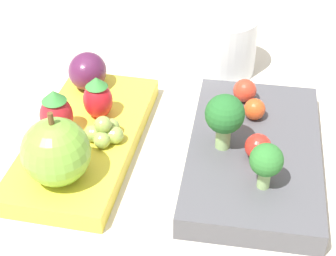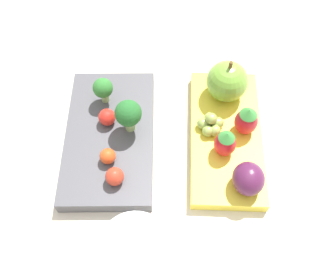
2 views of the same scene
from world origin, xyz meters
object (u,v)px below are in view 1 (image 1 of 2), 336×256
(bento_box_savoury, at_px, (254,154))
(broccoli_floret_0, at_px, (225,118))
(cherry_tomato_2, at_px, (258,147))
(plum, at_px, (87,71))
(bento_box_fruit, at_px, (86,140))
(grape_cluster, at_px, (104,132))
(drinking_cup, at_px, (223,44))
(broccoli_floret_1, at_px, (266,162))
(apple, at_px, (56,152))
(cherry_tomato_0, at_px, (255,109))
(strawberry_0, at_px, (56,113))
(strawberry_1, at_px, (98,98))
(cherry_tomato_1, at_px, (245,91))

(bento_box_savoury, height_order, broccoli_floret_0, broccoli_floret_0)
(cherry_tomato_2, distance_m, plum, 0.21)
(bento_box_fruit, distance_m, grape_cluster, 0.03)
(broccoli_floret_0, height_order, drinking_cup, broccoli_floret_0)
(bento_box_fruit, distance_m, broccoli_floret_1, 0.19)
(bento_box_fruit, bearing_deg, cherry_tomato_2, 81.97)
(grape_cluster, distance_m, drinking_cup, 0.20)
(apple, distance_m, drinking_cup, 0.27)
(cherry_tomato_0, xyz_separation_m, plum, (-0.04, -0.18, 0.00))
(strawberry_0, bearing_deg, broccoli_floret_0, 85.84)
(bento_box_fruit, distance_m, drinking_cup, 0.21)
(bento_box_fruit, bearing_deg, broccoli_floret_1, 70.24)
(strawberry_1, height_order, plum, strawberry_1)
(plum, bearing_deg, strawberry_0, -7.00)
(cherry_tomato_2, bearing_deg, bento_box_fruit, -98.03)
(cherry_tomato_1, relative_size, plum, 0.54)
(strawberry_0, xyz_separation_m, strawberry_1, (-0.03, 0.03, -0.00))
(apple, xyz_separation_m, drinking_cup, (-0.23, 0.13, -0.01))
(broccoli_floret_1, bearing_deg, strawberry_0, -106.40)
(broccoli_floret_1, xyz_separation_m, strawberry_0, (-0.06, -0.20, -0.01))
(strawberry_0, relative_size, drinking_cup, 0.62)
(cherry_tomato_2, bearing_deg, strawberry_0, -95.86)
(broccoli_floret_1, relative_size, grape_cluster, 1.14)
(bento_box_savoury, distance_m, grape_cluster, 0.14)
(bento_box_fruit, distance_m, strawberry_1, 0.04)
(broccoli_floret_0, xyz_separation_m, apple, (0.05, -0.14, -0.01))
(cherry_tomato_0, distance_m, apple, 0.20)
(bento_box_fruit, bearing_deg, strawberry_1, 163.90)
(cherry_tomato_1, xyz_separation_m, plum, (-0.01, -0.17, 0.00))
(cherry_tomato_1, height_order, cherry_tomato_2, same)
(strawberry_1, bearing_deg, cherry_tomato_1, 104.81)
(cherry_tomato_2, bearing_deg, plum, -119.79)
(bento_box_savoury, distance_m, broccoli_floret_0, 0.06)
(strawberry_1, xyz_separation_m, grape_cluster, (0.04, 0.01, -0.01))
(bento_box_fruit, relative_size, cherry_tomato_0, 10.40)
(apple, relative_size, strawberry_1, 1.55)
(bento_box_fruit, bearing_deg, grape_cluster, 67.63)
(bento_box_fruit, relative_size, cherry_tomato_1, 9.25)
(apple, xyz_separation_m, strawberry_0, (-0.06, -0.02, -0.01))
(cherry_tomato_0, bearing_deg, grape_cluster, -71.92)
(bento_box_savoury, xyz_separation_m, grape_cluster, (0.00, -0.14, 0.02))
(broccoli_floret_1, xyz_separation_m, drinking_cup, (-0.22, -0.04, -0.02))
(strawberry_0, height_order, plum, strawberry_0)
(broccoli_floret_0, bearing_deg, cherry_tomato_1, 167.03)
(bento_box_savoury, height_order, grape_cluster, grape_cluster)
(cherry_tomato_0, height_order, strawberry_1, strawberry_1)
(cherry_tomato_1, relative_size, strawberry_1, 0.53)
(broccoli_floret_0, distance_m, broccoli_floret_1, 0.06)
(bento_box_fruit, relative_size, broccoli_floret_1, 5.11)
(cherry_tomato_1, bearing_deg, strawberry_0, -68.31)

